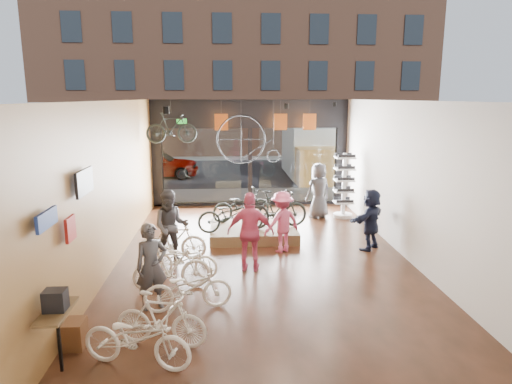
{
  "coord_description": "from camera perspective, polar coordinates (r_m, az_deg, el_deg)",
  "views": [
    {
      "loc": [
        -0.87,
        -10.35,
        3.88
      ],
      "look_at": [
        -0.09,
        1.4,
        1.42
      ],
      "focal_mm": 32.0,
      "sensor_mm": 36.0,
      "label": 1
    }
  ],
  "objects": [
    {
      "name": "ground_plane",
      "position": [
        11.1,
        0.95,
        -8.79
      ],
      "size": [
        7.0,
        12.0,
        0.04
      ],
      "primitive_type": "cube",
      "color": "black",
      "rests_on": "ground"
    },
    {
      "name": "ceiling",
      "position": [
        10.39,
        1.02,
        11.45
      ],
      "size": [
        7.0,
        12.0,
        0.04
      ],
      "primitive_type": "cube",
      "color": "black",
      "rests_on": "ground"
    },
    {
      "name": "wall_left",
      "position": [
        10.87,
        -17.85,
        0.72
      ],
      "size": [
        0.04,
        12.0,
        3.8
      ],
      "primitive_type": "cube",
      "color": "#AE7C3E",
      "rests_on": "ground"
    },
    {
      "name": "wall_right",
      "position": [
        11.42,
        18.89,
        1.16
      ],
      "size": [
        0.04,
        12.0,
        3.8
      ],
      "primitive_type": "cube",
      "color": "beige",
      "rests_on": "ground"
    },
    {
      "name": "wall_back",
      "position": [
        4.84,
        7.05,
        -12.46
      ],
      "size": [
        7.0,
        0.04,
        3.8
      ],
      "primitive_type": "cube",
      "color": "beige",
      "rests_on": "ground"
    },
    {
      "name": "storefront",
      "position": [
        16.49,
        -0.75,
        4.89
      ],
      "size": [
        7.0,
        0.26,
        3.8
      ],
      "primitive_type": null,
      "color": "black",
      "rests_on": "ground"
    },
    {
      "name": "exit_sign",
      "position": [
        16.32,
        -9.28,
        8.72
      ],
      "size": [
        0.35,
        0.06,
        0.18
      ],
      "primitive_type": "cube",
      "color": "#198C26",
      "rests_on": "storefront"
    },
    {
      "name": "street_road",
      "position": [
        25.66,
        -1.81,
        3.07
      ],
      "size": [
        30.0,
        18.0,
        0.02
      ],
      "primitive_type": "cube",
      "color": "black",
      "rests_on": "ground"
    },
    {
      "name": "sidewalk_near",
      "position": [
        17.98,
        -0.94,
        -0.48
      ],
      "size": [
        30.0,
        2.4,
        0.12
      ],
      "primitive_type": "cube",
      "color": "slate",
      "rests_on": "ground"
    },
    {
      "name": "sidewalk_far",
      "position": [
        29.61,
        -2.08,
        4.37
      ],
      "size": [
        30.0,
        2.0,
        0.12
      ],
      "primitive_type": "cube",
      "color": "slate",
      "rests_on": "ground"
    },
    {
      "name": "opposite_building",
      "position": [
        32.02,
        -2.32,
        17.38
      ],
      "size": [
        26.0,
        5.0,
        14.0
      ],
      "primitive_type": "cube",
      "color": "brown",
      "rests_on": "ground"
    },
    {
      "name": "street_car",
      "position": [
        22.84,
        -12.62,
        3.57
      ],
      "size": [
        4.27,
        1.72,
        1.45
      ],
      "primitive_type": "imported",
      "rotation": [
        0.0,
        0.0,
        1.57
      ],
      "color": "gray",
      "rests_on": "street_road"
    },
    {
      "name": "box_truck",
      "position": [
        21.9,
        7.01,
        4.78
      ],
      "size": [
        2.1,
        6.3,
        2.48
      ],
      "primitive_type": null,
      "color": "silver",
      "rests_on": "street_road"
    },
    {
      "name": "floor_bike_0",
      "position": [
        7.17,
        -14.68,
        -17.29
      ],
      "size": [
        1.79,
        1.05,
        0.89
      ],
      "primitive_type": "imported",
      "rotation": [
        0.0,
        0.0,
        1.28
      ],
      "color": "silver",
      "rests_on": "ground_plane"
    },
    {
      "name": "floor_bike_1",
      "position": [
        7.6,
        -11.79,
        -15.3
      ],
      "size": [
        1.56,
        0.79,
        0.9
      ],
      "primitive_type": "imported",
      "rotation": [
        0.0,
        0.0,
        1.32
      ],
      "color": "silver",
      "rests_on": "ground_plane"
    },
    {
      "name": "floor_bike_2",
      "position": [
        8.68,
        -8.51,
        -11.79
      ],
      "size": [
        1.7,
        0.83,
        0.85
      ],
      "primitive_type": "imported",
      "rotation": [
        0.0,
        0.0,
        1.74
      ],
      "color": "silver",
      "rests_on": "ground_plane"
    },
    {
      "name": "floor_bike_3",
      "position": [
        9.57,
        -10.49,
        -9.27
      ],
      "size": [
        1.62,
        0.67,
        0.95
      ],
      "primitive_type": "imported",
      "rotation": [
        0.0,
        0.0,
        1.72
      ],
      "color": "silver",
      "rests_on": "ground_plane"
    },
    {
      "name": "floor_bike_4",
      "position": [
        10.2,
        -9.05,
        -8.27
      ],
      "size": [
        1.64,
        0.91,
        0.82
      ],
      "primitive_type": "imported",
      "rotation": [
        0.0,
        0.0,
        1.32
      ],
      "color": "silver",
      "rests_on": "ground_plane"
    },
    {
      "name": "floor_bike_5",
      "position": [
        11.19,
        -10.3,
        -6.13
      ],
      "size": [
        1.59,
        0.52,
        0.95
      ],
      "primitive_type": "imported",
      "rotation": [
        0.0,
        0.0,
        1.62
      ],
      "color": "silver",
      "rests_on": "ground_plane"
    },
    {
      "name": "display_platform",
      "position": [
        12.9,
        -0.34,
        -5.02
      ],
      "size": [
        2.4,
        1.8,
        0.3
      ],
      "primitive_type": "cube",
      "color": "#50391F",
      "rests_on": "ground_plane"
    },
    {
      "name": "display_bike_left",
      "position": [
        12.31,
        -3.14,
        -2.84
      ],
      "size": [
        1.89,
        0.93,
        0.95
      ],
      "primitive_type": "imported",
      "rotation": [
        0.0,
        0.0,
        1.74
      ],
      "color": "black",
      "rests_on": "display_platform"
    },
    {
      "name": "display_bike_mid",
      "position": [
        12.64,
        2.58,
        -2.15
      ],
      "size": [
        1.86,
        0.89,
        1.08
      ],
      "primitive_type": "imported",
      "rotation": [
        0.0,
        0.0,
        1.79
      ],
      "color": "black",
      "rests_on": "display_platform"
    },
    {
      "name": "display_bike_right",
      "position": [
        13.39,
        -1.85,
        -1.65
      ],
      "size": [
        1.9,
        1.23,
        0.94
      ],
      "primitive_type": "imported",
      "rotation": [
        0.0,
        0.0,
        1.94
      ],
      "color": "black",
      "rests_on": "display_platform"
    },
    {
      "name": "customer_0",
      "position": [
        8.74,
        -12.93,
        -9.05
      ],
      "size": [
        0.71,
        0.61,
        1.63
      ],
      "primitive_type": "imported",
      "rotation": [
        0.0,
        0.0,
        0.44
      ],
      "color": "#3F3F44",
      "rests_on": "ground_plane"
    },
    {
      "name": "customer_1",
      "position": [
        11.01,
        -10.58,
        -4.26
      ],
      "size": [
        0.89,
        0.71,
        1.75
      ],
      "primitive_type": "imported",
      "rotation": [
        0.0,
        0.0,
        0.06
      ],
      "color": "#3F3F44",
      "rests_on": "ground_plane"
    },
    {
      "name": "customer_2",
      "position": [
        10.29,
        -0.68,
        -5.02
      ],
      "size": [
        1.12,
        0.61,
        1.81
      ],
      "primitive_type": "imported",
      "rotation": [
        0.0,
        0.0,
        2.98
      ],
      "color": "#CC4C72",
      "rests_on": "ground_plane"
    },
    {
      "name": "customer_3",
      "position": [
        11.56,
        3.28,
        -3.76
      ],
      "size": [
        1.17,
        1.0,
        1.57
      ],
      "primitive_type": "imported",
      "rotation": [
        0.0,
        0.0,
        3.64
      ],
      "color": "#CC4C72",
      "rests_on": "ground_plane"
    },
    {
      "name": "customer_4",
      "position": [
        14.95,
        7.83,
        0.17
      ],
      "size": [
        1.03,
        0.88,
        1.8
      ],
      "primitive_type": "imported",
      "rotation": [
        0.0,
        0.0,
        3.56
      ],
      "color": "#3F3F44",
      "rests_on": "ground_plane"
    },
    {
      "name": "customer_5",
      "position": [
        12.12,
        14.14,
        -3.32
      ],
      "size": [
        1.36,
        1.39,
        1.59
      ],
      "primitive_type": "imported",
      "rotation": [
        0.0,
        0.0,
        3.94
      ],
      "color": "#161C33",
      "rests_on": "ground_plane"
    },
    {
      "name": "sunglasses_rack",
      "position": [
        15.1,
        10.93,
        0.81
      ],
      "size": [
        0.72,
        0.63,
        2.12
      ],
      "primitive_type": null,
      "rotation": [
        0.0,
        0.0,
        0.2
      ],
      "color": "white",
      "rests_on": "ground_plane"
    },
    {
      "name": "wall_merch",
      "position": [
        7.74,
        -22.75,
        -8.65
      ],
      "size": [
        0.4,
        2.4,
        2.6
      ],
      "primitive_type": null,
      "color": "navy",
      "rests_on": "wall_left"
    },
    {
      "name": "penny_farthing",
      "position": [
        14.71,
        -0.57,
        6.41
      ],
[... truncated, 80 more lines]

